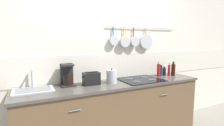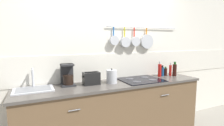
{
  "view_description": "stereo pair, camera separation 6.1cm",
  "coord_description": "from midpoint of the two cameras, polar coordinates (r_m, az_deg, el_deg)",
  "views": [
    {
      "loc": [
        -1.15,
        -2.19,
        1.51
      ],
      "look_at": [
        -0.07,
        0.0,
        1.2
      ],
      "focal_mm": 28.0,
      "sensor_mm": 36.0,
      "label": 1
    },
    {
      "loc": [
        -1.09,
        -2.22,
        1.51
      ],
      "look_at": [
        -0.07,
        0.0,
        1.2
      ],
      "focal_mm": 28.0,
      "sensor_mm": 36.0,
      "label": 2
    }
  ],
  "objects": [
    {
      "name": "bottle_hot_sauce",
      "position": [
        3.24,
        20.27,
        -2.04
      ],
      "size": [
        0.07,
        0.07,
        0.25
      ],
      "color": "#33140F",
      "rests_on": "countertop"
    },
    {
      "name": "kettle",
      "position": [
        2.52,
        0.59,
        -4.44
      ],
      "size": [
        0.15,
        0.15,
        0.22
      ],
      "color": "#B7BABF",
      "rests_on": "countertop"
    },
    {
      "name": "coffee_maker",
      "position": [
        2.46,
        -13.65,
        -4.33
      ],
      "size": [
        0.19,
        0.19,
        0.3
      ],
      "color": "#262628",
      "rests_on": "countertop"
    },
    {
      "name": "wall_back",
      "position": [
        2.77,
        -0.87,
        2.35
      ],
      "size": [
        7.2,
        0.15,
        2.6
      ],
      "color": "silver",
      "rests_on": "ground_plane"
    },
    {
      "name": "cooktop",
      "position": [
        2.77,
        10.09,
        -5.39
      ],
      "size": [
        0.63,
        0.52,
        0.01
      ],
      "color": "black",
      "rests_on": "countertop"
    },
    {
      "name": "bottle_olive_oil",
      "position": [
        3.16,
        16.62,
        -2.61
      ],
      "size": [
        0.06,
        0.06,
        0.18
      ],
      "color": "navy",
      "rests_on": "countertop"
    },
    {
      "name": "bottle_sesame_oil",
      "position": [
        3.21,
        19.03,
        -2.2
      ],
      "size": [
        0.04,
        0.04,
        0.23
      ],
      "color": "red",
      "rests_on": "countertop"
    },
    {
      "name": "cabinet_base",
      "position": [
        2.7,
        2.01,
        -16.26
      ],
      "size": [
        2.7,
        0.54,
        0.87
      ],
      "color": "brown",
      "rests_on": "ground_plane"
    },
    {
      "name": "bottle_vinegar",
      "position": [
        3.21,
        17.56,
        -2.72
      ],
      "size": [
        0.06,
        0.06,
        0.16
      ],
      "color": "#33140F",
      "rests_on": "countertop"
    },
    {
      "name": "bottle_cooking_wine",
      "position": [
        3.1,
        15.84,
        -2.16
      ],
      "size": [
        0.06,
        0.06,
        0.26
      ],
      "color": "red",
      "rests_on": "countertop"
    },
    {
      "name": "toaster",
      "position": [
        2.46,
        -6.06,
        -5.01
      ],
      "size": [
        0.24,
        0.14,
        0.18
      ],
      "color": "black",
      "rests_on": "countertop"
    },
    {
      "name": "countertop",
      "position": [
        2.55,
        2.06,
        -6.93
      ],
      "size": [
        2.74,
        0.57,
        0.03
      ],
      "color": "#4C4742",
      "rests_on": "cabinet_base"
    },
    {
      "name": "sink_basin",
      "position": [
        2.39,
        -23.6,
        -7.59
      ],
      "size": [
        0.47,
        0.33,
        0.26
      ],
      "color": "#B7BABF",
      "rests_on": "countertop"
    }
  ]
}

